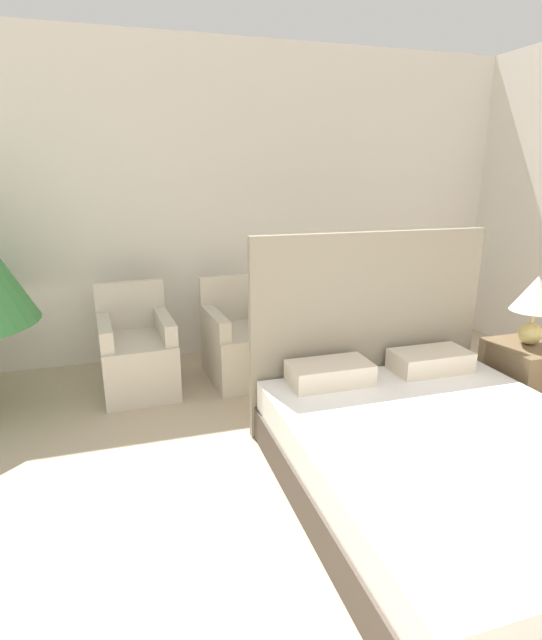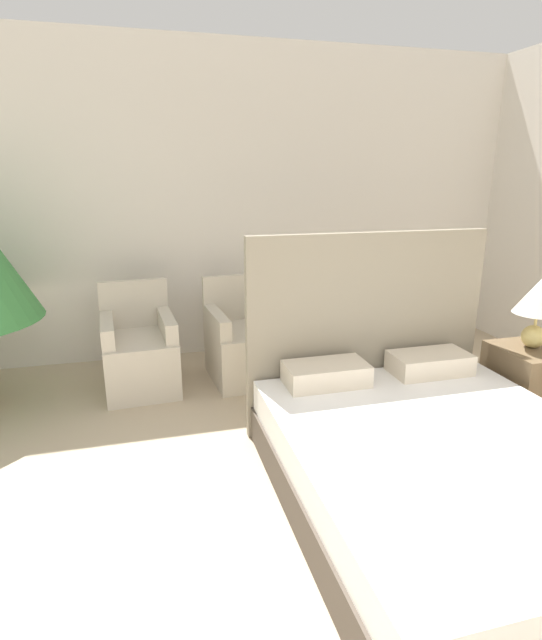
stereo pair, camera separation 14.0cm
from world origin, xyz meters
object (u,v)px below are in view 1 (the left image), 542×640
object	(u,v)px
nightstand	(522,382)
armchair_near_window_right	(242,347)
bed	(444,453)
armchair_near_window_left	(138,357)
table_lamp	(535,299)

from	to	relation	value
nightstand	armchair_near_window_right	bearing A→B (deg)	142.67
armchair_near_window_right	nightstand	xyz separation A→B (m)	(1.76, -1.34, -0.00)
bed	armchair_near_window_left	bearing A→B (deg)	128.25
armchair_near_window_left	armchair_near_window_right	size ratio (longest dim) A/B	1.00
armchair_near_window_right	table_lamp	distance (m)	2.31
bed	nightstand	size ratio (longest dim) A/B	3.69
armchair_near_window_left	armchair_near_window_right	xyz separation A→B (m)	(0.88, -0.00, 0.00)
nightstand	table_lamp	size ratio (longest dim) A/B	1.15
table_lamp	bed	bearing A→B (deg)	-150.38
armchair_near_window_right	nightstand	distance (m)	2.21
nightstand	bed	bearing A→B (deg)	-150.56
bed	table_lamp	xyz separation A→B (m)	(1.13, 0.64, 0.64)
table_lamp	nightstand	bearing A→B (deg)	-143.98
bed	armchair_near_window_right	size ratio (longest dim) A/B	2.43
nightstand	armchair_near_window_left	bearing A→B (deg)	153.09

